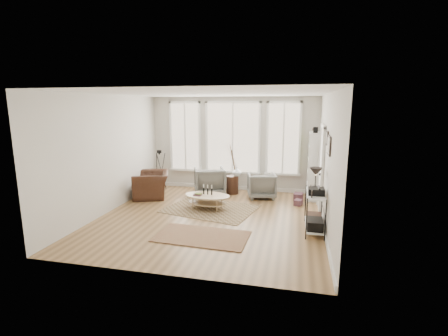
% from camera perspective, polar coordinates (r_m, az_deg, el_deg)
% --- Properties ---
extents(room, '(5.50, 5.54, 2.90)m').
position_cam_1_polar(room, '(7.52, -2.30, 1.68)').
color(room, olive).
rests_on(room, ground).
extents(bay_window, '(4.14, 0.12, 2.24)m').
position_cam_1_polar(bay_window, '(10.10, 1.54, 5.11)').
color(bay_window, tan).
rests_on(bay_window, ground).
extents(door, '(0.09, 1.06, 2.22)m').
position_cam_1_polar(door, '(8.45, 16.73, 0.17)').
color(door, silver).
rests_on(door, ground).
extents(bookcase, '(0.31, 0.85, 2.06)m').
position_cam_1_polar(bookcase, '(9.53, 15.45, 0.40)').
color(bookcase, white).
rests_on(bookcase, ground).
extents(low_shelf, '(0.38, 1.08, 1.30)m').
position_cam_1_polar(low_shelf, '(7.18, 15.69, -6.68)').
color(low_shelf, white).
rests_on(low_shelf, ground).
extents(wall_art, '(0.04, 0.88, 0.44)m').
position_cam_1_polar(wall_art, '(6.94, 17.90, 4.14)').
color(wall_art, black).
rests_on(wall_art, ground).
extents(rug_main, '(2.51, 2.10, 0.01)m').
position_cam_1_polar(rug_main, '(8.46, -2.34, -7.17)').
color(rug_main, brown).
rests_on(rug_main, ground).
extents(rug_runner, '(1.91, 1.13, 0.01)m').
position_cam_1_polar(rug_runner, '(6.77, -3.89, -11.87)').
color(rug_runner, brown).
rests_on(rug_runner, ground).
extents(coffee_table, '(1.24, 0.86, 0.54)m').
position_cam_1_polar(coffee_table, '(8.39, -3.00, -5.30)').
color(coffee_table, tan).
rests_on(coffee_table, ground).
extents(armchair_left, '(1.13, 1.15, 0.81)m').
position_cam_1_polar(armchair_left, '(9.76, -2.56, -2.26)').
color(armchair_left, slate).
rests_on(armchair_left, ground).
extents(armchair_right, '(0.93, 0.95, 0.72)m').
position_cam_1_polar(armchair_right, '(9.46, 6.62, -3.03)').
color(armchair_right, slate).
rests_on(armchair_right, ground).
extents(side_table, '(0.36, 0.36, 1.53)m').
position_cam_1_polar(side_table, '(9.73, 1.51, -0.31)').
color(side_table, '#3C2318').
rests_on(side_table, ground).
extents(vase, '(0.33, 0.33, 0.27)m').
position_cam_1_polar(vase, '(9.73, 2.26, -0.63)').
color(vase, silver).
rests_on(vase, side_table).
extents(accent_chair, '(1.41, 1.33, 0.73)m').
position_cam_1_polar(accent_chair, '(9.70, -12.67, -2.84)').
color(accent_chair, '#3C2318').
rests_on(accent_chair, ground).
extents(tripod_camera, '(0.44, 0.44, 1.26)m').
position_cam_1_polar(tripod_camera, '(10.47, -11.19, -0.59)').
color(tripod_camera, black).
rests_on(tripod_camera, ground).
extents(book_stack_near, '(0.28, 0.33, 0.19)m').
position_cam_1_polar(book_stack_near, '(9.44, 12.92, -4.92)').
color(book_stack_near, maroon).
rests_on(book_stack_near, ground).
extents(book_stack_far, '(0.25, 0.28, 0.15)m').
position_cam_1_polar(book_stack_far, '(8.97, 12.91, -5.92)').
color(book_stack_far, maroon).
rests_on(book_stack_far, ground).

